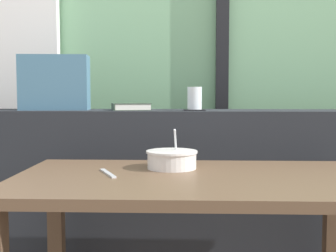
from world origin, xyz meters
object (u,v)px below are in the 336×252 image
Objects in this scene: throw_pillow at (55,83)px; fork_utensil at (108,173)px; breakfast_table at (194,204)px; coaster_square at (195,110)px; juice_glass at (195,99)px; closed_book at (131,107)px; soup_bowl at (172,160)px.

throw_pillow is 1.88× the size of fork_utensil.
breakfast_table is 0.65m from coaster_square.
breakfast_table is 0.67m from juice_glass.
juice_glass reaches higher than fork_utensil.
closed_book is 0.54m from soup_bowl.
breakfast_table is at bearing -42.77° from throw_pillow.
coaster_square is 0.47m from soup_bowl.
throw_pillow is (-0.65, 0.61, 0.43)m from breakfast_table.
breakfast_table is 0.99m from throw_pillow.
soup_bowl is 0.26m from fork_utensil.
coaster_square reaches higher than breakfast_table.
breakfast_table is 12.43× the size of coaster_square.
fork_utensil is at bearing -119.69° from juice_glass.
throw_pillow is at bearing 179.87° from closed_book.
closed_book is (-0.30, 0.03, 0.01)m from coaster_square.
juice_glass is at bearing -2.76° from throw_pillow.
coaster_square is 0.95× the size of juice_glass.
juice_glass is 0.68m from fork_utensil.
juice_glass is (0.01, 0.57, 0.35)m from breakfast_table.
fork_utensil is at bearing -91.11° from closed_book.
throw_pillow is at bearing 177.24° from coaster_square.
fork_utensil is (-0.30, 0.02, 0.10)m from breakfast_table.
breakfast_table is 7.31× the size of fork_utensil.
soup_bowl is 1.13× the size of fork_utensil.
coaster_square is 0.30m from closed_book.
coaster_square is (0.01, 0.57, 0.30)m from breakfast_table.
breakfast_table is 0.21m from soup_bowl.
closed_book reaches higher than breakfast_table.
coaster_square is at bearing -2.76° from throw_pillow.
breakfast_table is 6.45× the size of soup_bowl.
closed_book reaches higher than fork_utensil.
coaster_square is 0.68m from throw_pillow.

